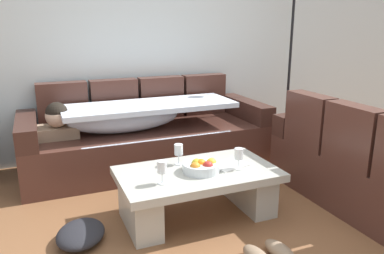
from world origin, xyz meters
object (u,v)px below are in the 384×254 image
at_px(open_magazine, 229,165).
at_px(pair_of_shoes, 269,254).
at_px(coffee_table, 198,188).
at_px(wine_glass_near_left, 162,168).
at_px(fruit_bowl, 201,166).
at_px(crumpled_garment, 81,234).
at_px(wine_glass_far_back, 179,150).
at_px(couch_along_wall, 144,136).
at_px(couch_near_window, 384,169).
at_px(wine_glass_near_right, 239,155).
at_px(floor_lamp, 289,53).

xyz_separation_m(open_magazine, pair_of_shoes, (-0.09, -0.71, -0.34)).
bearing_deg(coffee_table, wine_glass_near_left, -158.12).
distance_m(fruit_bowl, open_magazine, 0.26).
bearing_deg(crumpled_garment, wine_glass_far_back, 14.30).
bearing_deg(couch_along_wall, couch_near_window, -47.52).
height_order(wine_glass_near_left, crumpled_garment, wine_glass_near_left).
xyz_separation_m(wine_glass_near_right, wine_glass_far_back, (-0.39, 0.27, 0.00)).
relative_size(wine_glass_near_left, wine_glass_far_back, 1.00).
bearing_deg(fruit_bowl, couch_along_wall, 94.41).
height_order(couch_along_wall, open_magazine, couch_along_wall).
bearing_deg(couch_along_wall, wine_glass_far_back, -90.31).
xyz_separation_m(fruit_bowl, open_magazine, (0.26, 0.04, -0.04)).
distance_m(open_magazine, floor_lamp, 2.09).
xyz_separation_m(wine_glass_near_right, crumpled_garment, (-1.18, 0.07, -0.44)).
distance_m(floor_lamp, crumpled_garment, 3.13).
height_order(wine_glass_far_back, open_magazine, wine_glass_far_back).
xyz_separation_m(couch_along_wall, wine_glass_near_left, (-0.24, -1.34, 0.17)).
bearing_deg(couch_near_window, wine_glass_near_right, 73.03).
bearing_deg(wine_glass_near_right, couch_near_window, -16.97).
distance_m(couch_near_window, crumpled_garment, 2.37).
distance_m(couch_along_wall, coffee_table, 1.22).
distance_m(wine_glass_near_left, open_magazine, 0.62).
height_order(wine_glass_far_back, floor_lamp, floor_lamp).
height_order(couch_near_window, wine_glass_far_back, couch_near_window).
bearing_deg(couch_along_wall, coffee_table, -86.12).
relative_size(fruit_bowl, open_magazine, 1.00).
xyz_separation_m(wine_glass_far_back, pair_of_shoes, (0.27, -0.88, -0.45)).
distance_m(fruit_bowl, crumpled_garment, 0.97).
relative_size(wine_glass_near_right, floor_lamp, 0.09).
bearing_deg(wine_glass_near_left, couch_near_window, -10.06).
relative_size(coffee_table, fruit_bowl, 4.29).
bearing_deg(couch_along_wall, pair_of_shoes, -82.02).
bearing_deg(floor_lamp, fruit_bowl, -142.15).
height_order(floor_lamp, pair_of_shoes, floor_lamp).
bearing_deg(coffee_table, pair_of_shoes, -75.21).
height_order(couch_along_wall, crumpled_garment, couch_along_wall).
relative_size(wine_glass_near_left, pair_of_shoes, 0.54).
relative_size(couch_along_wall, coffee_table, 2.06).
bearing_deg(coffee_table, floor_lamp, 36.81).
height_order(wine_glass_near_right, crumpled_garment, wine_glass_near_right).
bearing_deg(pair_of_shoes, couch_near_window, 12.08).
bearing_deg(wine_glass_far_back, couch_near_window, -22.08).
relative_size(coffee_table, floor_lamp, 0.62).
distance_m(couch_near_window, coffee_table, 1.50).
xyz_separation_m(floor_lamp, pair_of_shoes, (-1.55, -2.01, -1.07)).
distance_m(coffee_table, fruit_bowl, 0.19).
relative_size(wine_glass_far_back, open_magazine, 0.59).
xyz_separation_m(wine_glass_near_left, wine_glass_far_back, (0.24, 0.30, 0.00)).
height_order(open_magazine, crumpled_garment, open_magazine).
xyz_separation_m(wine_glass_far_back, crumpled_garment, (-0.80, -0.20, -0.44)).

